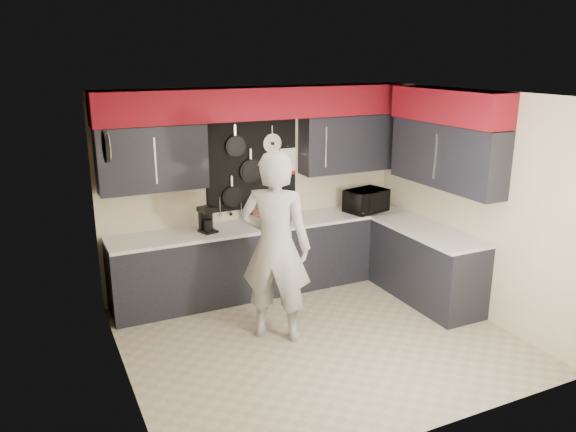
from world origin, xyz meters
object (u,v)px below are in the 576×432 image
person (275,247)px  utensil_crock (273,214)px  microwave (366,201)px  coffee_maker (207,219)px  knife_block (255,215)px

person → utensil_crock: bearing=-75.5°
utensil_crock → person: 1.36m
utensil_crock → person: (-0.53, -1.25, 0.03)m
microwave → person: 2.12m
utensil_crock → coffee_maker: bearing=-173.8°
microwave → knife_block: 1.58m
microwave → person: (-1.83, -1.08, -0.04)m
microwave → utensil_crock: bearing=158.4°
microwave → coffee_maker: 2.21m
knife_block → coffee_maker: size_ratio=0.77×
microwave → person: bearing=-163.6°
coffee_maker → person: bearing=-86.4°
utensil_crock → coffee_maker: (-0.91, -0.10, 0.08)m
microwave → utensil_crock: 1.31m
knife_block → person: bearing=-103.7°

